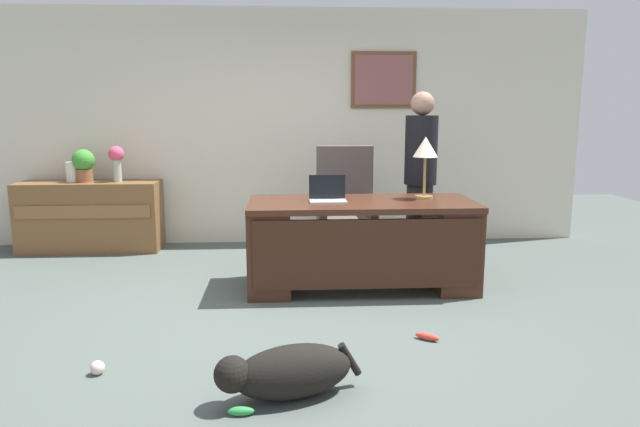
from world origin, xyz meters
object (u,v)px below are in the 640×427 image
object	(u,v)px
potted_plant	(83,164)
dog_toy_plush	(427,337)
armchair	(346,210)
desk_lamp	(425,151)
dog_lying	(286,372)
vase_empty	(72,172)
dog_toy_bone	(240,411)
credenza	(90,216)
desk	(361,241)
dog_toy_ball	(97,368)
person_standing	(420,177)
laptop	(327,195)
vase_with_flowers	(116,159)

from	to	relation	value
potted_plant	dog_toy_plush	world-z (taller)	potted_plant
armchair	desk_lamp	distance (m)	1.29
dog_lying	vase_empty	world-z (taller)	vase_empty
dog_lying	desk_lamp	distance (m)	2.68
dog_toy_bone	credenza	bearing A→B (deg)	117.55
desk	dog_lying	xyz separation A→B (m)	(-0.67, -1.98, -0.27)
armchair	dog_toy_ball	xyz separation A→B (m)	(-1.78, -2.67, -0.47)
credenza	dog_toy_bone	xyz separation A→B (m)	(1.94, -3.72, -0.36)
desk	person_standing	world-z (taller)	person_standing
desk	dog_toy_plush	world-z (taller)	desk
credenza	potted_plant	xyz separation A→B (m)	(-0.03, 0.00, 0.59)
dog_toy_bone	dog_toy_plush	bearing A→B (deg)	37.56
credenza	dog_toy_ball	world-z (taller)	credenza
credenza	dog_toy_ball	distance (m)	3.37
credenza	vase_empty	xyz separation A→B (m)	(-0.16, 0.00, 0.50)
laptop	dog_toy_plush	world-z (taller)	laptop
credenza	desk_lamp	distance (m)	3.80
vase_empty	dog_toy_bone	distance (m)	4.36
person_standing	dog_toy_bone	size ratio (longest dim) A/B	12.21
potted_plant	dog_toy_ball	xyz separation A→B (m)	(1.07, -3.19, -0.93)
desk	vase_empty	size ratio (longest dim) A/B	8.92
dog_lying	credenza	bearing A→B (deg)	121.65
desk_lamp	dog_toy_bone	size ratio (longest dim) A/B	3.89
armchair	potted_plant	size ratio (longest dim) A/B	3.29
dog_toy_bone	potted_plant	bearing A→B (deg)	117.96
person_standing	laptop	size ratio (longest dim) A/B	5.44
desk_lamp	vase_with_flowers	xyz separation A→B (m)	(-3.11, 1.42, -0.18)
desk_lamp	vase_with_flowers	distance (m)	3.42
dog_toy_ball	desk_lamp	bearing A→B (deg)	36.46
dog_lying	potted_plant	size ratio (longest dim) A/B	2.31
armchair	vase_with_flowers	world-z (taller)	armchair
desk	dog_toy_bone	bearing A→B (deg)	-112.92
armchair	dog_toy_plush	xyz separation A→B (m)	(0.34, -2.27, -0.49)
desk	potted_plant	world-z (taller)	potted_plant
armchair	dog_toy_bone	xyz separation A→B (m)	(-0.88, -3.20, -0.49)
laptop	potted_plant	distance (m)	3.01
dog_lying	potted_plant	world-z (taller)	potted_plant
potted_plant	dog_toy_bone	world-z (taller)	potted_plant
armchair	dog_toy_ball	size ratio (longest dim) A/B	13.69
person_standing	desk	bearing A→B (deg)	-133.36
credenza	desk_lamp	xyz separation A→B (m)	(3.43, -1.42, 0.82)
armchair	dog_toy_ball	bearing A→B (deg)	-123.71
potted_plant	dog_toy_ball	bearing A→B (deg)	-71.40
person_standing	desk_lamp	world-z (taller)	person_standing
armchair	laptop	xyz separation A→B (m)	(-0.27, -1.01, 0.32)
armchair	person_standing	distance (m)	0.87
armchair	laptop	size ratio (longest dim) A/B	3.71
desk_lamp	dog_toy_plush	xyz separation A→B (m)	(-0.27, -1.37, -1.19)
desk	vase_empty	world-z (taller)	vase_empty
laptop	desk_lamp	distance (m)	0.96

